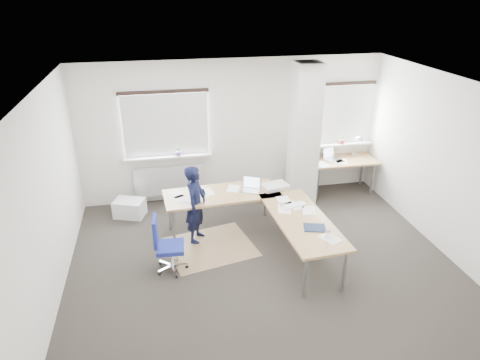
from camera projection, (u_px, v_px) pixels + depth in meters
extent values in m
plane|color=#292521|center=(262.00, 261.00, 6.84)|extent=(6.00, 6.00, 0.00)
cube|color=silver|center=(232.00, 130.00, 8.48)|extent=(6.00, 0.04, 2.80)
cube|color=silver|center=(330.00, 292.00, 4.03)|extent=(6.00, 0.04, 2.80)
cube|color=silver|center=(47.00, 201.00, 5.71)|extent=(0.04, 5.00, 2.80)
cube|color=silver|center=(446.00, 166.00, 6.80)|extent=(0.04, 5.00, 2.80)
cube|color=white|center=(266.00, 87.00, 5.67)|extent=(6.00, 5.00, 0.04)
cube|color=silver|center=(304.00, 135.00, 8.23)|extent=(0.50, 0.50, 2.78)
cube|color=white|center=(166.00, 125.00, 8.14)|extent=(1.60, 0.04, 1.20)
cube|color=silver|center=(166.00, 126.00, 8.10)|extent=(1.60, 0.02, 1.20)
cube|color=white|center=(168.00, 157.00, 8.33)|extent=(1.70, 0.20, 0.04)
cube|color=white|center=(342.00, 114.00, 8.79)|extent=(1.20, 0.04, 1.20)
cube|color=silver|center=(343.00, 115.00, 8.75)|extent=(1.20, 0.02, 1.20)
cube|color=white|center=(341.00, 144.00, 8.99)|extent=(1.30, 0.20, 0.04)
cube|color=silver|center=(170.00, 181.00, 8.57)|extent=(1.40, 0.10, 0.60)
cylinder|color=#6C4293|center=(178.00, 153.00, 8.33)|extent=(0.12, 0.12, 0.08)
imported|color=#28662B|center=(178.00, 151.00, 8.31)|extent=(0.09, 0.06, 0.17)
cylinder|color=#954239|center=(341.00, 142.00, 8.94)|extent=(0.12, 0.12, 0.08)
imported|color=#28662B|center=(342.00, 140.00, 8.93)|extent=(0.09, 0.07, 0.17)
cube|color=#947650|center=(211.00, 247.00, 7.22)|extent=(1.60, 1.43, 0.01)
cube|color=white|center=(130.00, 208.00, 8.13)|extent=(0.65, 0.55, 0.33)
cube|color=#8E613D|center=(222.00, 194.00, 7.45)|extent=(2.04, 0.92, 0.04)
cube|color=#8E613D|center=(302.00, 220.00, 6.63)|extent=(0.92, 2.04, 0.04)
cylinder|color=gray|center=(174.00, 228.00, 7.13)|extent=(0.05, 0.05, 0.69)
cylinder|color=gray|center=(170.00, 211.00, 7.65)|extent=(0.05, 0.05, 0.69)
cylinder|color=gray|center=(265.00, 199.00, 8.08)|extent=(0.05, 0.05, 0.69)
cylinder|color=gray|center=(305.00, 277.00, 5.92)|extent=(0.05, 0.05, 0.69)
cylinder|color=gray|center=(344.00, 270.00, 6.06)|extent=(0.05, 0.05, 0.69)
cylinder|color=gray|center=(297.00, 211.00, 7.64)|extent=(0.05, 0.05, 0.69)
cube|color=#B7B7BC|center=(250.00, 191.00, 7.51)|extent=(0.40, 0.35, 0.01)
cube|color=#B7B7BC|center=(252.00, 182.00, 7.57)|extent=(0.32, 0.18, 0.22)
cube|color=silver|center=(252.00, 182.00, 7.57)|extent=(0.27, 0.16, 0.19)
cube|color=white|center=(293.00, 206.00, 7.00)|extent=(0.46, 0.27, 0.02)
cube|color=#141E39|center=(315.00, 228.00, 6.37)|extent=(0.37, 0.32, 0.01)
cube|color=silver|center=(275.00, 186.00, 7.61)|extent=(0.50, 0.40, 0.07)
imported|color=white|center=(282.00, 205.00, 6.97)|extent=(0.08, 0.08, 0.07)
cylinder|color=silver|center=(328.00, 234.00, 6.12)|extent=(0.07, 0.07, 0.10)
cube|color=#8E613D|center=(342.00, 160.00, 8.87)|extent=(1.41, 0.71, 0.04)
cylinder|color=gray|center=(318.00, 184.00, 8.69)|extent=(0.05, 0.05, 0.69)
cylinder|color=gray|center=(372.00, 179.00, 8.90)|extent=(0.05, 0.05, 0.69)
cylinder|color=gray|center=(309.00, 174.00, 9.14)|extent=(0.05, 0.05, 0.69)
cylinder|color=gray|center=(362.00, 170.00, 9.35)|extent=(0.05, 0.05, 0.69)
cube|color=#B7B7BC|center=(332.00, 159.00, 8.87)|extent=(0.40, 0.36, 0.01)
cube|color=#B7B7BC|center=(328.00, 152.00, 8.90)|extent=(0.31, 0.19, 0.22)
cube|color=silver|center=(328.00, 152.00, 8.90)|extent=(0.27, 0.16, 0.19)
cylinder|color=silver|center=(354.00, 154.00, 9.14)|extent=(0.10, 0.10, 0.02)
cylinder|color=silver|center=(355.00, 145.00, 9.06)|extent=(0.02, 0.16, 0.38)
cylinder|color=silver|center=(359.00, 137.00, 8.86)|extent=(0.02, 0.29, 0.13)
cone|color=silver|center=(362.00, 140.00, 8.74)|extent=(0.14, 0.16, 0.17)
cube|color=navy|center=(170.00, 247.00, 6.49)|extent=(0.44, 0.44, 0.07)
cube|color=navy|center=(155.00, 231.00, 6.34)|extent=(0.08, 0.36, 0.44)
cylinder|color=silver|center=(171.00, 256.00, 6.56)|extent=(0.05, 0.05, 0.30)
cylinder|color=black|center=(187.00, 266.00, 6.67)|extent=(0.05, 0.03, 0.05)
cylinder|color=black|center=(177.00, 259.00, 6.85)|extent=(0.04, 0.06, 0.05)
cylinder|color=black|center=(160.00, 263.00, 6.75)|extent=(0.06, 0.05, 0.05)
cylinder|color=black|center=(160.00, 274.00, 6.50)|extent=(0.06, 0.05, 0.05)
cylinder|color=black|center=(177.00, 276.00, 6.46)|extent=(0.04, 0.06, 0.05)
imported|color=black|center=(196.00, 204.00, 7.16)|extent=(0.51, 0.59, 1.37)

